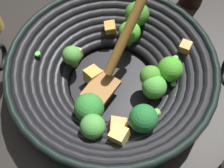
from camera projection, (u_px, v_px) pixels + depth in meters
name	position (u px, v px, depth m)	size (l,w,h in m)	color
ground_plane	(112.00, 86.00, 0.64)	(4.00, 4.00, 0.00)	black
wok	(113.00, 72.00, 0.59)	(0.41, 0.44, 0.24)	black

